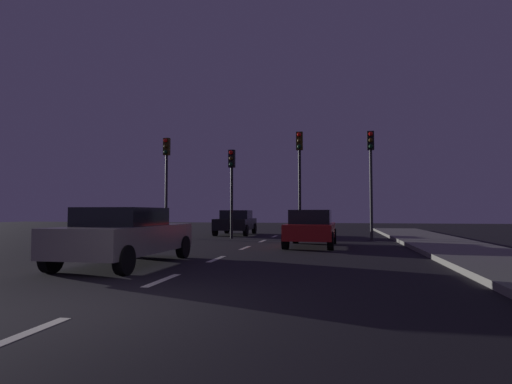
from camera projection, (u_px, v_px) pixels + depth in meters
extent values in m
plane|color=black|center=(222.00, 257.00, 12.56)|extent=(80.00, 80.00, 0.00)
cube|color=gray|center=(495.00, 260.00, 11.16)|extent=(3.00, 40.00, 0.15)
cube|color=silver|center=(19.00, 336.00, 4.52)|extent=(0.16, 1.60, 0.01)
cube|color=silver|center=(162.00, 280.00, 8.25)|extent=(0.16, 1.60, 0.01)
cube|color=silver|center=(217.00, 259.00, 11.98)|extent=(0.16, 1.60, 0.01)
cube|color=silver|center=(245.00, 248.00, 15.70)|extent=(0.16, 1.60, 0.01)
cube|color=silver|center=(263.00, 241.00, 19.43)|extent=(0.16, 1.60, 0.01)
cube|color=silver|center=(275.00, 236.00, 23.16)|extent=(0.16, 1.60, 0.01)
cylinder|color=#2D2D30|center=(166.00, 188.00, 22.05)|extent=(0.14, 0.14, 5.23)
cube|color=#382D0C|center=(167.00, 147.00, 22.16)|extent=(0.32, 0.24, 0.90)
sphere|color=red|center=(166.00, 140.00, 22.01)|extent=(0.20, 0.20, 0.20)
sphere|color=#3F2D0C|center=(166.00, 146.00, 22.00)|extent=(0.20, 0.20, 0.20)
sphere|color=#0C3319|center=(165.00, 152.00, 21.99)|extent=(0.20, 0.20, 0.20)
cylinder|color=black|center=(232.00, 194.00, 21.37)|extent=(0.14, 0.14, 4.51)
cube|color=black|center=(232.00, 159.00, 21.46)|extent=(0.32, 0.24, 0.90)
sphere|color=red|center=(231.00, 152.00, 21.31)|extent=(0.20, 0.20, 0.20)
sphere|color=#3F2D0C|center=(231.00, 158.00, 21.30)|extent=(0.20, 0.20, 0.20)
sphere|color=#0C3319|center=(231.00, 164.00, 21.29)|extent=(0.20, 0.20, 0.20)
cylinder|color=black|center=(300.00, 185.00, 20.74)|extent=(0.14, 0.14, 5.31)
cube|color=#382D0C|center=(299.00, 141.00, 20.85)|extent=(0.32, 0.24, 0.90)
sphere|color=red|center=(299.00, 134.00, 20.70)|extent=(0.20, 0.20, 0.20)
sphere|color=#3F2D0C|center=(299.00, 140.00, 20.69)|extent=(0.20, 0.20, 0.20)
sphere|color=#0C3319|center=(299.00, 147.00, 20.67)|extent=(0.20, 0.20, 0.20)
cylinder|color=#2D2D30|center=(371.00, 185.00, 20.10)|extent=(0.14, 0.14, 5.22)
cube|color=black|center=(371.00, 141.00, 20.20)|extent=(0.32, 0.24, 0.90)
sphere|color=red|center=(371.00, 134.00, 20.06)|extent=(0.20, 0.20, 0.20)
sphere|color=#3F2D0C|center=(371.00, 140.00, 20.04)|extent=(0.20, 0.20, 0.20)
sphere|color=#0C3319|center=(371.00, 146.00, 20.03)|extent=(0.20, 0.20, 0.20)
cube|color=#B21919|center=(311.00, 231.00, 16.39)|extent=(1.82, 4.16, 0.57)
cube|color=black|center=(311.00, 217.00, 16.22)|extent=(1.56, 1.89, 0.53)
cylinder|color=black|center=(296.00, 236.00, 18.02)|extent=(0.24, 0.65, 0.64)
cylinder|color=black|center=(333.00, 236.00, 17.68)|extent=(0.24, 0.65, 0.64)
cylinder|color=black|center=(285.00, 240.00, 15.08)|extent=(0.24, 0.65, 0.64)
cylinder|color=black|center=(330.00, 241.00, 14.74)|extent=(0.24, 0.65, 0.64)
cube|color=gray|center=(127.00, 239.00, 10.78)|extent=(1.89, 4.55, 0.67)
cube|color=black|center=(122.00, 217.00, 10.59)|extent=(1.66, 2.05, 0.46)
cylinder|color=black|center=(128.00, 246.00, 12.62)|extent=(0.22, 0.64, 0.64)
cylinder|color=black|center=(183.00, 247.00, 12.28)|extent=(0.22, 0.64, 0.64)
cylinder|color=black|center=(51.00, 258.00, 9.25)|extent=(0.22, 0.64, 0.64)
cylinder|color=black|center=(124.00, 260.00, 8.91)|extent=(0.22, 0.64, 0.64)
cube|color=black|center=(236.00, 224.00, 24.81)|extent=(1.99, 4.08, 0.63)
cube|color=black|center=(236.00, 214.00, 25.04)|extent=(1.69, 1.86, 0.49)
cylinder|color=black|center=(246.00, 231.00, 23.22)|extent=(0.24, 0.65, 0.64)
cylinder|color=black|center=(215.00, 230.00, 23.50)|extent=(0.24, 0.65, 0.64)
cylinder|color=black|center=(254.00, 228.00, 26.10)|extent=(0.24, 0.65, 0.64)
cylinder|color=black|center=(227.00, 228.00, 26.37)|extent=(0.24, 0.65, 0.64)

